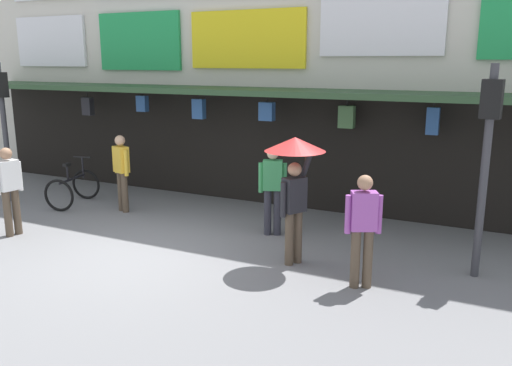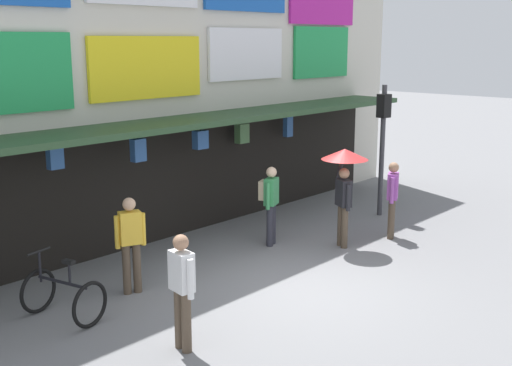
# 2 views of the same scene
# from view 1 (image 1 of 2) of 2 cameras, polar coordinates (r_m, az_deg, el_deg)

# --- Properties ---
(ground_plane) EXTENTS (80.00, 80.00, 0.00)m
(ground_plane) POSITION_cam_1_polar(r_m,az_deg,el_deg) (9.30, -12.17, -7.59)
(ground_plane) COLOR slate
(shopfront) EXTENTS (18.00, 2.60, 8.00)m
(shopfront) POSITION_cam_1_polar(r_m,az_deg,el_deg) (12.62, 0.30, 16.40)
(shopfront) COLOR beige
(shopfront) RESTS_ON ground
(traffic_light_near) EXTENTS (0.31, 0.34, 3.20)m
(traffic_light_near) POSITION_cam_1_polar(r_m,az_deg,el_deg) (13.42, -25.71, 7.12)
(traffic_light_near) COLOR #38383D
(traffic_light_near) RESTS_ON ground
(traffic_light_far) EXTENTS (0.30, 0.34, 3.20)m
(traffic_light_far) POSITION_cam_1_polar(r_m,az_deg,el_deg) (8.39, 23.76, 4.48)
(traffic_light_far) COLOR #38383D
(traffic_light_far) RESTS_ON ground
(bicycle_parked) EXTENTS (0.96, 1.29, 1.05)m
(bicycle_parked) POSITION_cam_1_polar(r_m,az_deg,el_deg) (12.75, -19.15, -0.52)
(bicycle_parked) COLOR black
(bicycle_parked) RESTS_ON ground
(pedestrian_in_white) EXTENTS (0.48, 0.36, 1.68)m
(pedestrian_in_white) POSITION_cam_1_polar(r_m,az_deg,el_deg) (7.69, 11.48, -4.49)
(pedestrian_in_white) COLOR brown
(pedestrian_in_white) RESTS_ON ground
(pedestrian_in_green) EXTENTS (0.27, 0.52, 1.68)m
(pedestrian_in_green) POSITION_cam_1_polar(r_m,az_deg,el_deg) (10.84, -25.08, -0.35)
(pedestrian_in_green) COLOR brown
(pedestrian_in_green) RESTS_ON ground
(pedestrian_in_red) EXTENTS (0.50, 0.34, 1.68)m
(pedestrian_in_red) POSITION_cam_1_polar(r_m,az_deg,el_deg) (11.78, -14.31, 1.48)
(pedestrian_in_red) COLOR brown
(pedestrian_in_red) RESTS_ON ground
(pedestrian_in_black) EXTENTS (0.50, 0.44, 1.68)m
(pedestrian_in_black) POSITION_cam_1_polar(r_m,az_deg,el_deg) (9.86, 1.81, -0.12)
(pedestrian_in_black) COLOR #2D2D38
(pedestrian_in_black) RESTS_ON ground
(pedestrian_with_umbrella) EXTENTS (0.96, 0.96, 2.08)m
(pedestrian_with_umbrella) POSITION_cam_1_polar(r_m,az_deg,el_deg) (8.29, 4.20, 1.97)
(pedestrian_with_umbrella) COLOR brown
(pedestrian_with_umbrella) RESTS_ON ground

